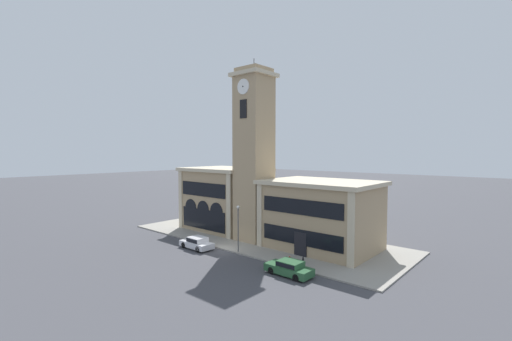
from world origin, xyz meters
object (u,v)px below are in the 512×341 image
object	(u,v)px
bollard	(303,263)
street_lamp	(238,221)
parked_car_near	(197,243)
fire_hydrant	(290,261)
parked_car_mid	(289,268)

from	to	relation	value
bollard	street_lamp	bearing A→B (deg)	-178.61
parked_car_near	street_lamp	bearing A→B (deg)	-157.17
bollard	fire_hydrant	world-z (taller)	bollard
parked_car_mid	fire_hydrant	xyz separation A→B (m)	(-1.35, 1.95, -0.14)
street_lamp	fire_hydrant	world-z (taller)	street_lamp
parked_car_near	street_lamp	size ratio (longest dim) A/B	0.82
parked_car_mid	fire_hydrant	distance (m)	2.38
parked_car_near	street_lamp	distance (m)	5.82
parked_car_near	parked_car_mid	distance (m)	12.91
parked_car_near	parked_car_mid	xyz separation A→B (m)	(12.91, 0.00, -0.01)
parked_car_near	fire_hydrant	bearing A→B (deg)	-169.70
fire_hydrant	street_lamp	bearing A→B (deg)	-179.68
parked_car_near	street_lamp	world-z (taller)	street_lamp
street_lamp	fire_hydrant	distance (m)	7.47
fire_hydrant	parked_car_mid	bearing A→B (deg)	-55.20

